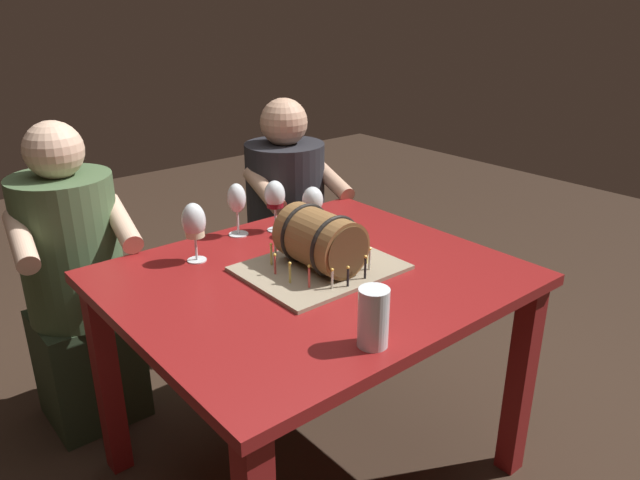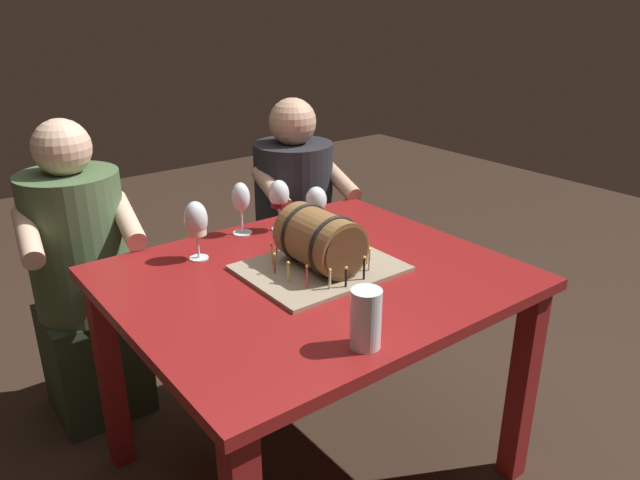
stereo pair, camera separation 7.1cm
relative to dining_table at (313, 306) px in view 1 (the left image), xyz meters
The scene contains 10 objects.
ground_plane 0.64m from the dining_table, ahead, with size 8.00×8.00×0.00m, color #332319.
dining_table is the anchor object (origin of this frame).
barrel_cake 0.20m from the dining_table, 10.79° to the left, with size 0.46×0.37×0.20m.
wine_glass_red 0.46m from the dining_table, 71.03° to the left, with size 0.07×0.07×0.19m.
wine_glass_empty 0.49m from the dining_table, 90.07° to the left, with size 0.07×0.07×0.19m.
wine_glass_amber 0.40m from the dining_table, 51.03° to the left, with size 0.07×0.07×0.18m.
wine_glass_white 0.46m from the dining_table, 125.91° to the left, with size 0.08×0.08×0.20m.
beer_pint 0.47m from the dining_table, 109.92° to the right, with size 0.08×0.08×0.15m.
person_seated_left 0.92m from the dining_table, 121.50° to the left, with size 0.43×0.51×1.17m.
person_seated_right 0.92m from the dining_table, 58.56° to the left, with size 0.45×0.53×1.15m.
Camera 1 is at (-1.05, -1.30, 1.54)m, focal length 33.67 mm.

